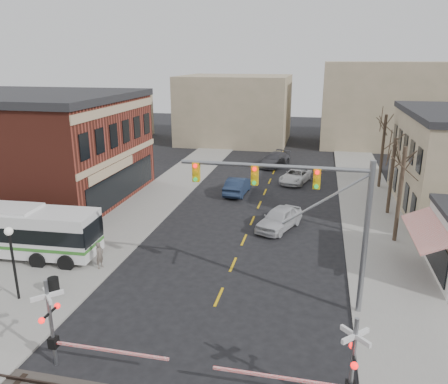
{
  "coord_description": "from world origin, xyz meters",
  "views": [
    {
      "loc": [
        4.8,
        -18.57,
        12.53
      ],
      "look_at": [
        -1.48,
        10.05,
        3.5
      ],
      "focal_mm": 35.0,
      "sensor_mm": 36.0,
      "label": 1
    }
  ],
  "objects_px": {
    "trash_bin": "(54,286)",
    "car_d": "(275,160)",
    "pedestrian_near": "(100,255)",
    "pedestrian_far": "(82,235)",
    "car_a": "(279,218)",
    "car_c": "(296,176)",
    "transit_bus": "(3,230)",
    "rr_crossing_east": "(340,366)",
    "car_b": "(238,186)",
    "rr_crossing_west": "(60,326)",
    "street_lamp": "(11,248)",
    "traffic_signal_mast": "(313,204)"
  },
  "relations": [
    {
      "from": "rr_crossing_east",
      "to": "street_lamp",
      "type": "xyz_separation_m",
      "value": [
        -16.51,
        4.27,
        1.11
      ]
    },
    {
      "from": "pedestrian_near",
      "to": "car_c",
      "type": "bearing_deg",
      "value": -12.88
    },
    {
      "from": "transit_bus",
      "to": "street_lamp",
      "type": "height_order",
      "value": "street_lamp"
    },
    {
      "from": "rr_crossing_east",
      "to": "rr_crossing_west",
      "type": "bearing_deg",
      "value": 179.55
    },
    {
      "from": "street_lamp",
      "to": "pedestrian_far",
      "type": "xyz_separation_m",
      "value": [
        -0.12,
        6.94,
        -2.09
      ]
    },
    {
      "from": "traffic_signal_mast",
      "to": "car_a",
      "type": "bearing_deg",
      "value": 103.02
    },
    {
      "from": "transit_bus",
      "to": "car_b",
      "type": "relative_size",
      "value": 2.56
    },
    {
      "from": "pedestrian_far",
      "to": "car_b",
      "type": "bearing_deg",
      "value": 38.57
    },
    {
      "from": "transit_bus",
      "to": "car_b",
      "type": "bearing_deg",
      "value": 53.41
    },
    {
      "from": "pedestrian_near",
      "to": "pedestrian_far",
      "type": "distance_m",
      "value": 3.8
    },
    {
      "from": "pedestrian_far",
      "to": "traffic_signal_mast",
      "type": "bearing_deg",
      "value": -37.93
    },
    {
      "from": "traffic_signal_mast",
      "to": "street_lamp",
      "type": "bearing_deg",
      "value": -169.91
    },
    {
      "from": "traffic_signal_mast",
      "to": "trash_bin",
      "type": "relative_size",
      "value": 9.96
    },
    {
      "from": "transit_bus",
      "to": "rr_crossing_east",
      "type": "height_order",
      "value": "rr_crossing_east"
    },
    {
      "from": "street_lamp",
      "to": "car_d",
      "type": "relative_size",
      "value": 0.75
    },
    {
      "from": "rr_crossing_east",
      "to": "pedestrian_near",
      "type": "xyz_separation_m",
      "value": [
        -13.93,
        8.54,
        -1.01
      ]
    },
    {
      "from": "car_c",
      "to": "trash_bin",
      "type": "bearing_deg",
      "value": -98.85
    },
    {
      "from": "traffic_signal_mast",
      "to": "street_lamp",
      "type": "distance_m",
      "value": 15.63
    },
    {
      "from": "car_d",
      "to": "trash_bin",
      "type": "bearing_deg",
      "value": -85.78
    },
    {
      "from": "car_d",
      "to": "car_a",
      "type": "bearing_deg",
      "value": -63.94
    },
    {
      "from": "trash_bin",
      "to": "car_d",
      "type": "relative_size",
      "value": 0.17
    },
    {
      "from": "rr_crossing_west",
      "to": "transit_bus",
      "type": "bearing_deg",
      "value": 137.66
    },
    {
      "from": "car_a",
      "to": "car_d",
      "type": "bearing_deg",
      "value": 118.62
    },
    {
      "from": "car_b",
      "to": "pedestrian_far",
      "type": "height_order",
      "value": "pedestrian_far"
    },
    {
      "from": "car_d",
      "to": "traffic_signal_mast",
      "type": "bearing_deg",
      "value": -61.84
    },
    {
      "from": "street_lamp",
      "to": "pedestrian_far",
      "type": "bearing_deg",
      "value": 91.01
    },
    {
      "from": "transit_bus",
      "to": "pedestrian_near",
      "type": "relative_size",
      "value": 7.64
    },
    {
      "from": "traffic_signal_mast",
      "to": "rr_crossing_east",
      "type": "bearing_deg",
      "value": -79.1
    },
    {
      "from": "rr_crossing_west",
      "to": "car_a",
      "type": "distance_m",
      "value": 19.07
    },
    {
      "from": "car_c",
      "to": "transit_bus",
      "type": "bearing_deg",
      "value": -113.5
    },
    {
      "from": "traffic_signal_mast",
      "to": "transit_bus",
      "type": "bearing_deg",
      "value": 174.02
    },
    {
      "from": "rr_crossing_east",
      "to": "street_lamp",
      "type": "distance_m",
      "value": 17.09
    },
    {
      "from": "rr_crossing_west",
      "to": "street_lamp",
      "type": "height_order",
      "value": "street_lamp"
    },
    {
      "from": "car_d",
      "to": "rr_crossing_east",
      "type": "bearing_deg",
      "value": -61.52
    },
    {
      "from": "transit_bus",
      "to": "car_a",
      "type": "xyz_separation_m",
      "value": [
        17.18,
        8.62,
        -1.0
      ]
    },
    {
      "from": "trash_bin",
      "to": "car_c",
      "type": "distance_m",
      "value": 28.33
    },
    {
      "from": "pedestrian_near",
      "to": "car_a",
      "type": "bearing_deg",
      "value": -35.68
    },
    {
      "from": "car_a",
      "to": "pedestrian_far",
      "type": "distance_m",
      "value": 14.34
    },
    {
      "from": "street_lamp",
      "to": "pedestrian_far",
      "type": "height_order",
      "value": "street_lamp"
    },
    {
      "from": "trash_bin",
      "to": "car_a",
      "type": "height_order",
      "value": "car_a"
    },
    {
      "from": "car_b",
      "to": "car_c",
      "type": "xyz_separation_m",
      "value": [
        5.19,
        5.2,
        -0.11
      ]
    },
    {
      "from": "transit_bus",
      "to": "car_a",
      "type": "bearing_deg",
      "value": 26.64
    },
    {
      "from": "rr_crossing_east",
      "to": "street_lamp",
      "type": "height_order",
      "value": "street_lamp"
    },
    {
      "from": "trash_bin",
      "to": "rr_crossing_west",
      "type": "bearing_deg",
      "value": -53.41
    },
    {
      "from": "transit_bus",
      "to": "car_c",
      "type": "relative_size",
      "value": 2.51
    },
    {
      "from": "car_c",
      "to": "car_d",
      "type": "relative_size",
      "value": 0.92
    },
    {
      "from": "transit_bus",
      "to": "traffic_signal_mast",
      "type": "distance_m",
      "value": 20.13
    },
    {
      "from": "trash_bin",
      "to": "pedestrian_near",
      "type": "xyz_separation_m",
      "value": [
        0.99,
        3.4,
        0.37
      ]
    },
    {
      "from": "traffic_signal_mast",
      "to": "rr_crossing_west",
      "type": "bearing_deg",
      "value": -145.02
    },
    {
      "from": "transit_bus",
      "to": "car_b",
      "type": "distance_m",
      "value": 20.9
    }
  ]
}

